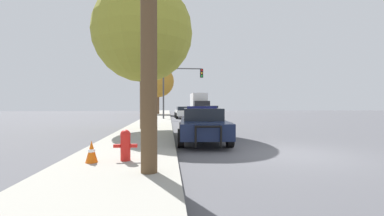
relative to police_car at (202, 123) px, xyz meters
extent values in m
plane|color=#4F4F54|center=(2.38, -3.17, -0.75)|extent=(110.00, 110.00, 0.00)
cube|color=#99968C|center=(-2.72, -3.17, -0.69)|extent=(3.00, 110.00, 0.13)
cube|color=#141E3D|center=(0.00, -0.06, -0.12)|extent=(2.15, 5.36, 0.58)
cube|color=black|center=(0.01, 0.20, 0.41)|extent=(1.74, 2.83, 0.48)
cylinder|color=black|center=(0.78, -1.75, -0.41)|extent=(0.28, 0.70, 0.69)
cylinder|color=black|center=(-1.00, -1.63, -0.41)|extent=(0.28, 0.70, 0.69)
cylinder|color=black|center=(0.99, 1.51, -0.41)|extent=(0.28, 0.70, 0.69)
cylinder|color=black|center=(-0.79, 1.62, -0.41)|extent=(0.28, 0.70, 0.69)
cylinder|color=black|center=(0.23, -2.83, -0.21)|extent=(0.07, 0.07, 0.70)
cylinder|color=black|center=(-0.59, -2.78, -0.21)|extent=(0.07, 0.07, 0.70)
cylinder|color=black|center=(-0.18, -2.81, 0.10)|extent=(0.87, 0.12, 0.07)
cube|color=navy|center=(0.01, 0.20, 0.69)|extent=(1.32, 0.28, 0.09)
cube|color=navy|center=(0.91, -0.12, -0.09)|extent=(0.25, 3.78, 0.16)
cylinder|color=red|center=(-2.56, -4.26, -0.31)|extent=(0.25, 0.25, 0.63)
sphere|color=red|center=(-2.56, -4.26, 0.04)|extent=(0.26, 0.26, 0.26)
cylinder|color=red|center=(-2.77, -4.26, -0.24)|extent=(0.17, 0.10, 0.10)
cylinder|color=red|center=(-2.35, -4.26, -0.24)|extent=(0.17, 0.10, 0.10)
cylinder|color=#424247|center=(-1.95, 15.12, 1.99)|extent=(0.16, 0.16, 5.24)
cylinder|color=#424247|center=(0.00, 15.12, 4.46)|extent=(3.89, 0.11, 0.11)
cube|color=black|center=(1.94, 15.12, 4.01)|extent=(0.30, 0.24, 0.90)
sphere|color=red|center=(1.94, 14.99, 4.31)|extent=(0.20, 0.20, 0.20)
sphere|color=orange|center=(1.94, 14.99, 4.01)|extent=(0.20, 0.20, 0.20)
sphere|color=green|center=(1.94, 14.99, 3.71)|extent=(0.20, 0.20, 0.20)
cube|color=silver|center=(4.07, 21.64, -0.13)|extent=(1.81, 4.72, 0.61)
cube|color=black|center=(4.07, 21.88, 0.42)|extent=(1.51, 2.47, 0.48)
cylinder|color=black|center=(4.85, 20.17, -0.43)|extent=(0.26, 0.65, 0.65)
cylinder|color=black|center=(3.20, 20.21, -0.43)|extent=(0.26, 0.65, 0.65)
cylinder|color=black|center=(4.93, 23.07, -0.43)|extent=(0.26, 0.65, 0.65)
cylinder|color=black|center=(3.28, 23.11, -0.43)|extent=(0.26, 0.65, 0.65)
cube|color=#474C51|center=(4.70, 42.42, -0.15)|extent=(2.08, 4.75, 0.52)
cube|color=black|center=(4.69, 42.19, 0.30)|extent=(1.69, 2.51, 0.37)
cylinder|color=black|center=(3.92, 43.91, -0.41)|extent=(0.28, 0.71, 0.69)
cylinder|color=black|center=(5.67, 43.80, -0.41)|extent=(0.28, 0.71, 0.69)
cylinder|color=black|center=(3.74, 41.04, -0.41)|extent=(0.28, 0.71, 0.69)
cylinder|color=black|center=(5.49, 40.93, -0.41)|extent=(0.28, 0.71, 0.69)
cube|color=silver|center=(0.31, 18.28, -0.13)|extent=(1.92, 4.39, 0.57)
cube|color=black|center=(0.31, 18.06, 0.36)|extent=(1.61, 2.30, 0.42)
cylinder|color=black|center=(-0.61, 19.60, -0.42)|extent=(0.26, 0.68, 0.67)
cylinder|color=black|center=(1.16, 19.65, -0.42)|extent=(0.26, 0.68, 0.67)
cylinder|color=black|center=(-0.55, 16.91, -0.42)|extent=(0.26, 0.68, 0.67)
cylinder|color=black|center=(1.23, 16.96, -0.42)|extent=(0.26, 0.68, 0.67)
cube|color=black|center=(3.86, 29.97, 0.56)|extent=(2.48, 2.19, 1.64)
cube|color=white|center=(3.83, 33.86, 1.24)|extent=(2.50, 5.61, 3.00)
cylinder|color=black|center=(5.06, 30.20, -0.26)|extent=(0.29, 1.00, 1.00)
cylinder|color=black|center=(2.65, 30.18, -0.26)|extent=(0.29, 1.00, 1.00)
cylinder|color=black|center=(5.03, 34.92, -0.26)|extent=(0.29, 1.00, 1.00)
cylinder|color=black|center=(2.62, 34.90, -0.26)|extent=(0.29, 1.00, 1.00)
cylinder|color=brown|center=(-3.02, 28.07, 1.18)|extent=(0.40, 0.40, 3.61)
sphere|color=#B77F28|center=(-3.02, 28.07, 4.31)|extent=(4.83, 4.83, 4.83)
cylinder|color=brown|center=(-2.95, 4.42, 1.42)|extent=(0.38, 0.38, 4.09)
sphere|color=#999933|center=(-2.95, 4.42, 5.07)|extent=(5.84, 5.84, 5.84)
cone|color=orange|center=(-3.36, -4.40, -0.35)|extent=(0.30, 0.30, 0.54)
cylinder|color=white|center=(-3.36, -4.40, -0.33)|extent=(0.16, 0.16, 0.08)
camera|label=1|loc=(-1.46, -10.95, 0.82)|focal=24.00mm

